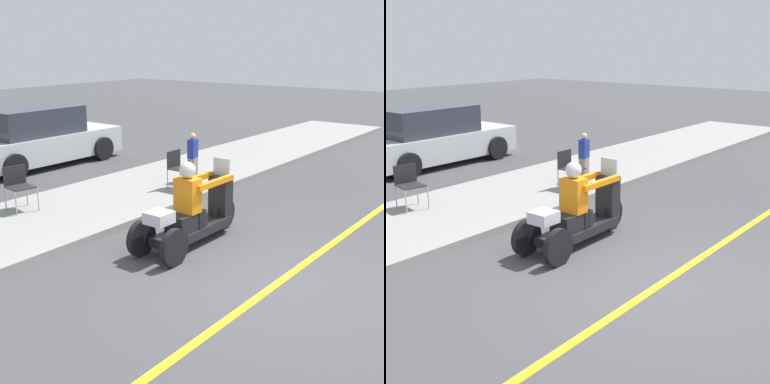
# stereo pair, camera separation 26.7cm
# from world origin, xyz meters

# --- Properties ---
(ground_plane) EXTENTS (60.00, 60.00, 0.00)m
(ground_plane) POSITION_xyz_m (0.00, 0.00, 0.00)
(ground_plane) COLOR #424244
(lane_stripe) EXTENTS (24.00, 0.12, 0.01)m
(lane_stripe) POSITION_xyz_m (0.46, 0.00, 0.00)
(lane_stripe) COLOR gold
(lane_stripe) RESTS_ON ground
(sidewalk_strip) EXTENTS (28.00, 2.80, 0.12)m
(sidewalk_strip) POSITION_xyz_m (0.00, 4.60, 0.06)
(sidewalk_strip) COLOR gray
(sidewalk_strip) RESTS_ON ground
(motorcycle_trike) EXTENTS (2.34, 0.75, 1.39)m
(motorcycle_trike) POSITION_xyz_m (0.47, 1.82, 0.49)
(motorcycle_trike) COLOR black
(motorcycle_trike) RESTS_ON ground
(spectator_by_tree) EXTENTS (0.29, 0.21, 1.09)m
(spectator_by_tree) POSITION_xyz_m (3.40, 4.02, 0.65)
(spectator_by_tree) COLOR gray
(spectator_by_tree) RESTS_ON sidewalk_strip
(folding_chair_curbside) EXTENTS (0.53, 0.53, 0.82)m
(folding_chair_curbside) POSITION_xyz_m (-0.30, 5.34, 0.62)
(folding_chair_curbside) COLOR #A5A8AD
(folding_chair_curbside) RESTS_ON sidewalk_strip
(folding_chair_set_back) EXTENTS (0.47, 0.47, 0.82)m
(folding_chair_set_back) POSITION_xyz_m (2.68, 3.87, 0.62)
(folding_chair_set_back) COLOR #A5A8AD
(folding_chair_set_back) RESTS_ON sidewalk_strip
(parked_car_lot_right) EXTENTS (4.39, 2.05, 1.55)m
(parked_car_lot_right) POSITION_xyz_m (2.62, 8.62, 0.73)
(parked_car_lot_right) COLOR silver
(parked_car_lot_right) RESTS_ON ground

